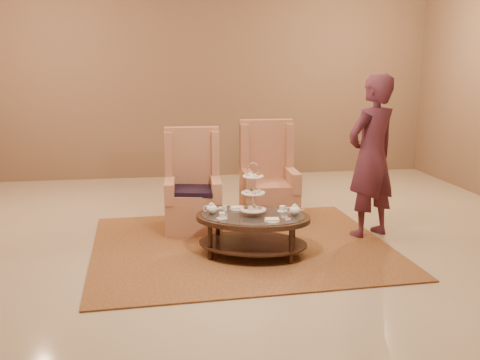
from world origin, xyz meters
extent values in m
plane|color=#C5B393|center=(0.00, 0.00, 0.00)|extent=(8.00, 8.00, 0.00)
cube|color=silver|center=(0.00, 0.00, 0.00)|extent=(8.00, 8.00, 0.02)
cube|color=#805F46|center=(0.00, 4.00, 1.75)|extent=(8.00, 0.04, 3.50)
cube|color=olive|center=(0.09, 0.20, 0.01)|extent=(3.26, 2.76, 0.02)
cylinder|color=black|center=(-0.29, -0.19, 0.19)|extent=(0.06, 0.06, 0.39)
cylinder|color=black|center=(0.49, -0.42, 0.19)|extent=(0.06, 0.06, 0.39)
cylinder|color=black|center=(-0.16, 0.22, 0.19)|extent=(0.06, 0.06, 0.39)
cylinder|color=black|center=(0.61, -0.02, 0.19)|extent=(0.06, 0.06, 0.39)
cylinder|color=silver|center=(0.16, -0.10, 0.68)|extent=(0.01, 0.01, 0.48)
torus|color=silver|center=(0.16, -0.10, 0.92)|extent=(0.12, 0.04, 0.12)
cylinder|color=white|center=(0.16, -0.10, 0.50)|extent=(0.34, 0.34, 0.01)
cylinder|color=white|center=(0.16, -0.10, 0.67)|extent=(0.30, 0.30, 0.01)
cylinder|color=white|center=(0.16, -0.10, 0.84)|extent=(0.26, 0.26, 0.01)
cylinder|color=#D06A7A|center=(0.23, -0.12, 0.52)|extent=(0.05, 0.05, 0.03)
cylinder|color=tan|center=(0.18, -0.03, 0.52)|extent=(0.05, 0.05, 0.03)
cylinder|color=brown|center=(0.09, -0.08, 0.52)|extent=(0.05, 0.05, 0.03)
cylinder|color=beige|center=(0.14, -0.17, 0.52)|extent=(0.05, 0.05, 0.03)
ellipsoid|color=tan|center=(0.23, -0.10, 0.69)|extent=(0.05, 0.05, 0.03)
ellipsoid|color=brown|center=(0.16, -0.04, 0.69)|extent=(0.05, 0.05, 0.03)
ellipsoid|color=beige|center=(0.10, -0.10, 0.69)|extent=(0.05, 0.05, 0.03)
ellipsoid|color=#D06A7A|center=(0.16, -0.17, 0.69)|extent=(0.05, 0.05, 0.03)
cube|color=brown|center=(0.22, -0.08, 0.86)|extent=(0.05, 0.04, 0.02)
cube|color=beige|center=(0.14, -0.05, 0.86)|extent=(0.05, 0.04, 0.02)
cube|color=#D06A7A|center=(0.11, -0.12, 0.86)|extent=(0.05, 0.04, 0.02)
cube|color=tan|center=(0.18, -0.16, 0.86)|extent=(0.05, 0.04, 0.02)
ellipsoid|color=white|center=(-0.25, 0.00, 0.49)|extent=(0.14, 0.14, 0.09)
cylinder|color=white|center=(-0.25, 0.00, 0.54)|extent=(0.07, 0.07, 0.01)
sphere|color=white|center=(-0.25, 0.00, 0.55)|extent=(0.02, 0.02, 0.02)
cone|color=white|center=(-0.18, -0.02, 0.50)|extent=(0.07, 0.04, 0.05)
torus|color=white|center=(-0.30, 0.02, 0.49)|extent=(0.07, 0.03, 0.07)
ellipsoid|color=white|center=(0.58, -0.18, 0.49)|extent=(0.14, 0.14, 0.09)
cylinder|color=white|center=(0.58, -0.18, 0.54)|extent=(0.07, 0.07, 0.01)
sphere|color=white|center=(0.58, -0.18, 0.55)|extent=(0.02, 0.02, 0.02)
cone|color=white|center=(0.65, -0.20, 0.50)|extent=(0.07, 0.04, 0.05)
torus|color=white|center=(0.53, -0.16, 0.49)|extent=(0.07, 0.03, 0.07)
cylinder|color=white|center=(-0.17, -0.18, 0.44)|extent=(0.13, 0.13, 0.01)
cylinder|color=white|center=(-0.17, -0.18, 0.47)|extent=(0.08, 0.08, 0.05)
torus|color=white|center=(-0.13, -0.19, 0.47)|extent=(0.04, 0.02, 0.03)
cylinder|color=white|center=(0.49, -0.02, 0.44)|extent=(0.13, 0.13, 0.01)
cylinder|color=white|center=(0.49, -0.02, 0.47)|extent=(0.08, 0.08, 0.05)
torus|color=white|center=(0.52, -0.03, 0.47)|extent=(0.04, 0.02, 0.03)
cylinder|color=white|center=(0.03, 0.14, 0.44)|extent=(0.19, 0.19, 0.01)
cube|color=beige|center=(0.03, 0.14, 0.46)|extent=(0.14, 0.11, 0.02)
cylinder|color=white|center=(0.31, -0.35, 0.44)|extent=(0.19, 0.19, 0.01)
cube|color=beige|center=(0.31, -0.35, 0.46)|extent=(0.14, 0.11, 0.02)
cylinder|color=white|center=(-0.11, 0.08, 0.47)|extent=(0.05, 0.05, 0.06)
cylinder|color=white|center=(0.47, -0.34, 0.45)|extent=(0.07, 0.07, 0.01)
cylinder|color=#D06A7A|center=(0.47, -0.34, 0.46)|extent=(0.05, 0.05, 0.01)
cylinder|color=white|center=(0.46, -0.24, 0.45)|extent=(0.07, 0.07, 0.01)
cylinder|color=brown|center=(0.46, -0.24, 0.46)|extent=(0.05, 0.05, 0.01)
cylinder|color=white|center=(-0.14, 0.17, 0.45)|extent=(0.07, 0.07, 0.01)
cylinder|color=beige|center=(-0.14, 0.17, 0.46)|extent=(0.05, 0.05, 0.01)
cube|color=tan|center=(-0.38, 0.86, 0.19)|extent=(0.68, 0.68, 0.39)
cube|color=tan|center=(-0.39, 0.82, 0.44)|extent=(0.58, 0.58, 0.09)
cube|color=tan|center=(-0.37, 1.13, 0.60)|extent=(0.66, 0.16, 1.21)
cube|color=tan|center=(-0.65, 1.11, 0.88)|extent=(0.10, 0.21, 0.56)
cube|color=tan|center=(-0.09, 1.08, 0.88)|extent=(0.10, 0.21, 0.56)
cube|color=tan|center=(-0.65, 0.83, 0.51)|extent=(0.14, 0.59, 0.24)
cube|color=tan|center=(-0.12, 0.80, 0.51)|extent=(0.14, 0.59, 0.24)
cube|color=black|center=(-0.39, 0.79, 0.50)|extent=(0.59, 0.55, 0.06)
cube|color=tan|center=(0.59, 1.12, 0.20)|extent=(0.70, 0.70, 0.40)
cube|color=tan|center=(0.59, 1.07, 0.45)|extent=(0.59, 0.59, 0.10)
cube|color=tan|center=(0.60, 1.40, 0.63)|extent=(0.68, 0.16, 1.25)
cube|color=tan|center=(0.31, 1.37, 0.92)|extent=(0.10, 0.22, 0.58)
cube|color=tan|center=(0.89, 1.35, 0.92)|extent=(0.10, 0.22, 0.58)
cube|color=tan|center=(0.31, 1.08, 0.53)|extent=(0.14, 0.61, 0.25)
cube|color=tan|center=(0.87, 1.06, 0.53)|extent=(0.14, 0.61, 0.25)
imported|color=#4E212F|center=(1.59, 0.35, 0.93)|extent=(0.80, 0.69, 1.85)
camera|label=1|loc=(-0.77, -5.26, 1.96)|focal=40.00mm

